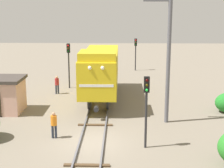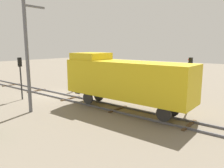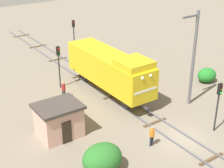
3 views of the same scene
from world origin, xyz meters
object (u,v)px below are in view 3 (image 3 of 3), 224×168
(relay_hut, at_px, (59,120))
(traffic_signal_far, at_px, (74,29))
(traffic_signal_mid, at_px, (59,60))
(traffic_signal_near, at_px, (219,99))
(locomotive, at_px, (110,68))
(worker_by_signal, at_px, (64,89))
(catenary_mast, at_px, (193,57))
(worker_near_track, at_px, (152,134))

(relay_hut, bearing_deg, traffic_signal_far, 57.70)
(traffic_signal_mid, xyz_separation_m, traffic_signal_far, (7.00, 9.61, -0.27))
(traffic_signal_near, bearing_deg, locomotive, 107.12)
(worker_by_signal, distance_m, relay_hut, 6.53)
(traffic_signal_mid, relative_size, catenary_mast, 0.50)
(traffic_signal_near, relative_size, relay_hut, 1.21)
(worker_near_track, relative_size, worker_by_signal, 1.00)
(catenary_mast, relative_size, relay_hut, 2.53)
(traffic_signal_near, relative_size, worker_by_signal, 2.50)
(catenary_mast, height_order, relay_hut, catenary_mast)
(locomotive, relative_size, catenary_mast, 1.31)
(locomotive, bearing_deg, traffic_signal_near, -72.88)
(catenary_mast, bearing_deg, traffic_signal_far, 93.92)
(traffic_signal_mid, xyz_separation_m, worker_by_signal, (-0.80, -2.33, -2.09))
(locomotive, distance_m, worker_near_track, 9.54)
(locomotive, height_order, relay_hut, locomotive)
(worker_by_signal, xyz_separation_m, catenary_mast, (9.14, -7.70, 3.68))
(worker_by_signal, relative_size, relay_hut, 0.49)
(traffic_signal_near, height_order, relay_hut, traffic_signal_near)
(traffic_signal_far, distance_m, relay_hut, 20.82)
(worker_near_track, distance_m, worker_by_signal, 11.05)
(worker_near_track, xyz_separation_m, catenary_mast, (7.34, 3.21, 3.68))
(locomotive, bearing_deg, worker_near_track, -104.83)
(worker_near_track, bearing_deg, traffic_signal_far, -137.61)
(traffic_signal_far, bearing_deg, worker_near_track, -104.72)
(traffic_signal_near, height_order, catenary_mast, catenary_mast)
(catenary_mast, bearing_deg, traffic_signal_near, -111.03)
(locomotive, relative_size, worker_by_signal, 6.82)
(worker_by_signal, distance_m, catenary_mast, 12.50)
(traffic_signal_mid, distance_m, traffic_signal_far, 11.89)
(locomotive, xyz_separation_m, traffic_signal_mid, (-3.40, 4.17, 0.31))
(locomotive, bearing_deg, traffic_signal_far, 75.36)
(worker_by_signal, height_order, catenary_mast, catenary_mast)
(locomotive, height_order, worker_near_track, locomotive)
(locomotive, bearing_deg, worker_by_signal, 156.33)
(locomotive, distance_m, relay_hut, 8.51)
(worker_near_track, distance_m, relay_hut, 7.35)
(traffic_signal_near, bearing_deg, traffic_signal_far, 89.05)
(traffic_signal_mid, xyz_separation_m, relay_hut, (-4.10, -7.95, -1.70))
(locomotive, distance_m, catenary_mast, 7.89)
(worker_by_signal, xyz_separation_m, relay_hut, (-3.30, -5.62, 0.40))
(traffic_signal_near, bearing_deg, traffic_signal_mid, 114.38)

